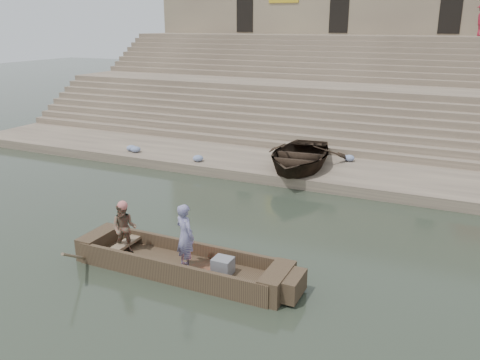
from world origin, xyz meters
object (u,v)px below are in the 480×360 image
Objects in this scene: main_rowboat at (181,268)px; rowing_man at (124,228)px; television at (222,266)px; beached_rowboat at (299,156)px; standing_man at (185,236)px.

rowing_man is (-1.64, -0.05, 0.79)m from main_rowboat.
rowing_man reaches higher than television.
rowing_man reaches higher than beached_rowboat.
rowing_man is 0.29× the size of beached_rowboat.
standing_man is 3.57× the size of television.
rowing_man is at bearing -178.22° from main_rowboat.
rowing_man is 9.02m from beached_rowboat.
standing_man reaches higher than main_rowboat.
standing_man reaches higher than beached_rowboat.
standing_man is at bearing -22.69° from main_rowboat.
beached_rowboat is (1.77, 8.85, -0.01)m from rowing_man.
main_rowboat is at bearing -22.52° from rowing_man.
standing_man is 8.89m from beached_rowboat.
standing_man is at bearing -174.87° from television.
main_rowboat is 1.06× the size of beached_rowboat.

